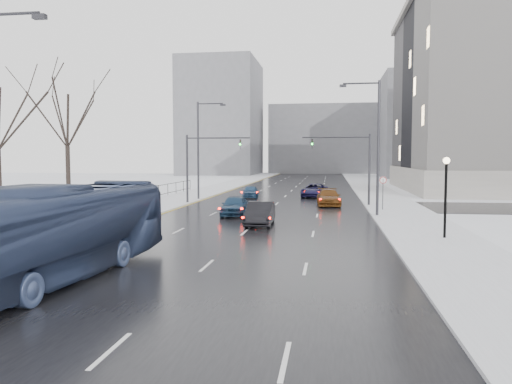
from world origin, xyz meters
The scene contains 23 objects.
road centered at (0.00, 60.00, 0.02)m, with size 16.00×150.00×0.04m, color black.
cross_road centered at (0.00, 48.00, 0.02)m, with size 130.00×10.00×0.04m, color black.
sidewalk_left centered at (-10.50, 60.00, 0.08)m, with size 5.00×150.00×0.16m, color silver.
sidewalk_right centered at (10.50, 60.00, 0.08)m, with size 5.00×150.00×0.16m, color silver.
park_strip centered at (-20.00, 60.00, 0.06)m, with size 14.00×150.00×0.12m, color white.
tree_park_d centered at (-17.80, 34.00, 0.00)m, with size 8.75×8.75×12.50m, color black, non-canonical shape.
tree_park_e centered at (-18.20, 44.00, 0.00)m, with size 9.45×9.45×13.50m, color black, non-canonical shape.
iron_fence centered at (-13.00, 30.00, 0.91)m, with size 0.06×70.00×1.30m.
streetlight_r_mid centered at (8.17, 40.00, 5.62)m, with size 2.95×0.25×10.00m.
streetlight_l_far centered at (-8.17, 52.00, 5.62)m, with size 2.95×0.25×10.00m.
lamppost_r_mid centered at (11.00, 30.00, 2.94)m, with size 0.36×0.36×4.28m.
mast_signal_right centered at (7.33, 48.00, 4.11)m, with size 6.10×0.33×6.50m.
mast_signal_left centered at (-7.33, 48.00, 4.11)m, with size 6.10×0.33×6.50m.
no_uturn_sign centered at (9.20, 44.00, 2.30)m, with size 0.60×0.06×2.70m.
bldg_far_right centered at (28.00, 115.00, 11.00)m, with size 24.00×20.00×22.00m, color slate.
bldg_far_left centered at (-22.00, 125.00, 14.00)m, with size 18.00×22.00×28.00m, color slate.
bldg_far_center centered at (4.00, 140.00, 9.00)m, with size 30.00×18.00×18.00m, color slate.
bus centered at (-4.80, 19.03, 1.76)m, with size 2.89×12.34×3.44m, color navy.
sedan_center_near centered at (-2.12, 39.07, 0.80)m, with size 1.80×4.47×1.52m, color navy.
sedan_right_near centered at (0.50, 34.07, 0.80)m, with size 1.60×4.59×1.51m, color black.
sedan_right_cross centered at (3.28, 57.18, 0.78)m, with size 2.46×5.34×1.48m, color #16143C.
sedan_right_far centered at (4.83, 47.94, 0.78)m, with size 2.06×5.07×1.47m, color #5C310F.
sedan_center_far centered at (-3.50, 55.20, 0.71)m, with size 1.58×3.92×1.34m, color navy.
Camera 1 is at (4.93, 2.49, 4.47)m, focal length 35.00 mm.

